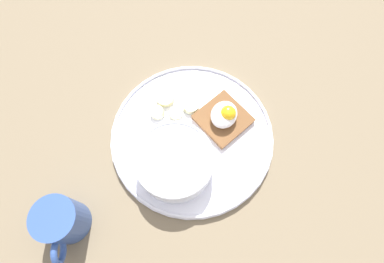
{
  "coord_description": "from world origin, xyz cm",
  "views": [
    {
      "loc": [
        -17.88,
        -8.82,
        54.7
      ],
      "look_at": [
        0.0,
        0.0,
        5.0
      ],
      "focal_mm": 28.0,
      "sensor_mm": 36.0,
      "label": 1
    }
  ],
  "objects_px": {
    "banana_slice_front": "(165,98)",
    "banana_slice_left": "(191,106)",
    "toast_slice": "(223,119)",
    "poached_egg": "(225,114)",
    "banana_slice_back": "(157,113)",
    "coffee_mug": "(61,222)",
    "oatmeal_bowl": "(177,163)",
    "banana_slice_right": "(176,113)"
  },
  "relations": [
    {
      "from": "banana_slice_left",
      "to": "banana_slice_front",
      "type": "bearing_deg",
      "value": 97.16
    },
    {
      "from": "banana_slice_right",
      "to": "coffee_mug",
      "type": "xyz_separation_m",
      "value": [
        -0.26,
        0.07,
        0.02
      ]
    },
    {
      "from": "banana_slice_front",
      "to": "banana_slice_back",
      "type": "relative_size",
      "value": 1.45
    },
    {
      "from": "toast_slice",
      "to": "banana_slice_back",
      "type": "distance_m",
      "value": 0.12
    },
    {
      "from": "toast_slice",
      "to": "coffee_mug",
      "type": "xyz_separation_m",
      "value": [
        -0.28,
        0.15,
        0.02
      ]
    },
    {
      "from": "banana_slice_back",
      "to": "coffee_mug",
      "type": "relative_size",
      "value": 0.34
    },
    {
      "from": "banana_slice_left",
      "to": "banana_slice_right",
      "type": "height_order",
      "value": "banana_slice_left"
    },
    {
      "from": "coffee_mug",
      "to": "banana_slice_left",
      "type": "bearing_deg",
      "value": -17.25
    },
    {
      "from": "poached_egg",
      "to": "banana_slice_front",
      "type": "relative_size",
      "value": 1.18
    },
    {
      "from": "banana_slice_right",
      "to": "oatmeal_bowl",
      "type": "bearing_deg",
      "value": -151.09
    },
    {
      "from": "toast_slice",
      "to": "coffee_mug",
      "type": "height_order",
      "value": "coffee_mug"
    },
    {
      "from": "oatmeal_bowl",
      "to": "toast_slice",
      "type": "xyz_separation_m",
      "value": [
        0.12,
        -0.03,
        -0.02
      ]
    },
    {
      "from": "banana_slice_right",
      "to": "banana_slice_left",
      "type": "bearing_deg",
      "value": -37.58
    },
    {
      "from": "oatmeal_bowl",
      "to": "poached_egg",
      "type": "xyz_separation_m",
      "value": [
        0.12,
        -0.04,
        -0.0
      ]
    },
    {
      "from": "banana_slice_front",
      "to": "banana_slice_back",
      "type": "height_order",
      "value": "same"
    },
    {
      "from": "banana_slice_front",
      "to": "banana_slice_left",
      "type": "bearing_deg",
      "value": -82.84
    },
    {
      "from": "poached_egg",
      "to": "coffee_mug",
      "type": "height_order",
      "value": "coffee_mug"
    },
    {
      "from": "banana_slice_front",
      "to": "banana_slice_left",
      "type": "xyz_separation_m",
      "value": [
        0.01,
        -0.05,
        -0.0
      ]
    },
    {
      "from": "poached_egg",
      "to": "banana_slice_right",
      "type": "height_order",
      "value": "poached_egg"
    },
    {
      "from": "coffee_mug",
      "to": "toast_slice",
      "type": "bearing_deg",
      "value": -28.26
    },
    {
      "from": "toast_slice",
      "to": "banana_slice_right",
      "type": "relative_size",
      "value": 3.93
    },
    {
      "from": "banana_slice_front",
      "to": "coffee_mug",
      "type": "height_order",
      "value": "coffee_mug"
    },
    {
      "from": "oatmeal_bowl",
      "to": "banana_slice_left",
      "type": "height_order",
      "value": "oatmeal_bowl"
    },
    {
      "from": "toast_slice",
      "to": "banana_slice_back",
      "type": "height_order",
      "value": "banana_slice_back"
    },
    {
      "from": "poached_egg",
      "to": "banana_slice_right",
      "type": "relative_size",
      "value": 1.95
    },
    {
      "from": "poached_egg",
      "to": "oatmeal_bowl",
      "type": "bearing_deg",
      "value": 163.39
    },
    {
      "from": "oatmeal_bowl",
      "to": "banana_slice_right",
      "type": "xyz_separation_m",
      "value": [
        0.09,
        0.05,
        -0.02
      ]
    },
    {
      "from": "poached_egg",
      "to": "banana_slice_back",
      "type": "bearing_deg",
      "value": 110.42
    },
    {
      "from": "banana_slice_right",
      "to": "coffee_mug",
      "type": "distance_m",
      "value": 0.27
    },
    {
      "from": "toast_slice",
      "to": "banana_slice_back",
      "type": "xyz_separation_m",
      "value": [
        -0.04,
        0.12,
        0.0
      ]
    },
    {
      "from": "oatmeal_bowl",
      "to": "coffee_mug",
      "type": "height_order",
      "value": "coffee_mug"
    },
    {
      "from": "banana_slice_right",
      "to": "coffee_mug",
      "type": "height_order",
      "value": "coffee_mug"
    },
    {
      "from": "banana_slice_back",
      "to": "coffee_mug",
      "type": "bearing_deg",
      "value": 171.41
    },
    {
      "from": "banana_slice_front",
      "to": "coffee_mug",
      "type": "relative_size",
      "value": 0.49
    },
    {
      "from": "banana_slice_left",
      "to": "banana_slice_back",
      "type": "xyz_separation_m",
      "value": [
        -0.04,
        0.05,
        0.0
      ]
    },
    {
      "from": "toast_slice",
      "to": "poached_egg",
      "type": "bearing_deg",
      "value": -73.32
    },
    {
      "from": "banana_slice_right",
      "to": "poached_egg",
      "type": "bearing_deg",
      "value": -71.61
    },
    {
      "from": "poached_egg",
      "to": "banana_slice_left",
      "type": "bearing_deg",
      "value": 92.82
    },
    {
      "from": "toast_slice",
      "to": "poached_egg",
      "type": "xyz_separation_m",
      "value": [
        0.0,
        -0.0,
        0.02
      ]
    },
    {
      "from": "banana_slice_front",
      "to": "banana_slice_left",
      "type": "relative_size",
      "value": 1.13
    },
    {
      "from": "banana_slice_front",
      "to": "banana_slice_left",
      "type": "distance_m",
      "value": 0.05
    },
    {
      "from": "oatmeal_bowl",
      "to": "banana_slice_right",
      "type": "height_order",
      "value": "oatmeal_bowl"
    }
  ]
}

